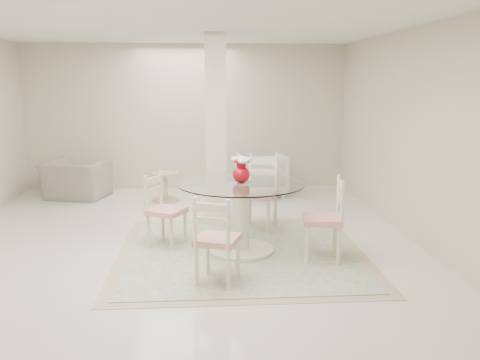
{
  "coord_description": "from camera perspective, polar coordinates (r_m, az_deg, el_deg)",
  "views": [
    {
      "loc": [
        0.33,
        -6.14,
        2.03
      ],
      "look_at": [
        0.75,
        -0.15,
        0.85
      ],
      "focal_mm": 38.0,
      "sensor_mm": 36.0,
      "label": 1
    }
  ],
  "objects": [
    {
      "name": "column",
      "position": [
        7.47,
        -2.75,
        5.89
      ],
      "size": [
        0.3,
        0.3,
        2.7
      ],
      "primitive_type": "cube",
      "color": "beige",
      "rests_on": "ground"
    },
    {
      "name": "dining_chair_north",
      "position": [
        6.94,
        2.31,
        -0.77
      ],
      "size": [
        0.6,
        0.6,
        1.14
      ],
      "rotation": [
        0.0,
        0.0,
        -0.4
      ],
      "color": "beige",
      "rests_on": "ground"
    },
    {
      "name": "red_vase",
      "position": [
        5.89,
        0.15,
        1.16
      ],
      "size": [
        0.24,
        0.22,
        0.31
      ],
      "color": "#A30512",
      "rests_on": "dining_table"
    },
    {
      "name": "ground",
      "position": [
        6.48,
        -6.82,
        -7.23
      ],
      "size": [
        7.0,
        7.0,
        0.0
      ],
      "primitive_type": "plane",
      "color": "white",
      "rests_on": "ground"
    },
    {
      "name": "dining_chair_south",
      "position": [
        5.05,
        -2.8,
        -6.08
      ],
      "size": [
        0.52,
        0.52,
        1.02
      ],
      "rotation": [
        0.0,
        0.0,
        2.79
      ],
      "color": "#F6ECCA",
      "rests_on": "ground"
    },
    {
      "name": "room_shell",
      "position": [
        6.15,
        -7.22,
        9.41
      ],
      "size": [
        6.02,
        7.02,
        2.71
      ],
      "color": "beige",
      "rests_on": "ground"
    },
    {
      "name": "dining_table",
      "position": [
        6.02,
        0.14,
        -4.23
      ],
      "size": [
        1.49,
        1.49,
        0.86
      ],
      "rotation": [
        0.0,
        0.0,
        -0.33
      ],
      "color": "beige",
      "rests_on": "ground"
    },
    {
      "name": "armchair_white",
      "position": [
        9.1,
        2.43,
        0.63
      ],
      "size": [
        0.89,
        0.91,
        0.75
      ],
      "primitive_type": "imported",
      "rotation": [
        0.0,
        0.0,
        3.26
      ],
      "color": "silver",
      "rests_on": "ground"
    },
    {
      "name": "recliner_taupe",
      "position": [
        9.32,
        -17.89,
        0.05
      ],
      "size": [
        1.2,
        1.1,
        0.65
      ],
      "primitive_type": "imported",
      "rotation": [
        0.0,
        0.0,
        2.89
      ],
      "color": "gray",
      "rests_on": "ground"
    },
    {
      "name": "area_rug",
      "position": [
        6.14,
        0.13,
        -8.09
      ],
      "size": [
        2.91,
        2.91,
        0.02
      ],
      "color": "tan",
      "rests_on": "ground"
    },
    {
      "name": "side_table",
      "position": [
        8.75,
        -8.35,
        -0.88
      ],
      "size": [
        0.47,
        0.47,
        0.49
      ],
      "color": "#D8BC85",
      "rests_on": "ground"
    },
    {
      "name": "dining_chair_east",
      "position": [
        5.83,
        9.91,
        -3.63
      ],
      "size": [
        0.48,
        0.48,
        1.07
      ],
      "rotation": [
        0.0,
        0.0,
        -1.71
      ],
      "color": "#EEE5C3",
      "rests_on": "ground"
    },
    {
      "name": "dining_chair_west",
      "position": [
        6.33,
        -8.78,
        -2.75
      ],
      "size": [
        0.54,
        0.54,
        1.0
      ],
      "rotation": [
        0.0,
        0.0,
        1.08
      ],
      "color": "beige",
      "rests_on": "ground"
    }
  ]
}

